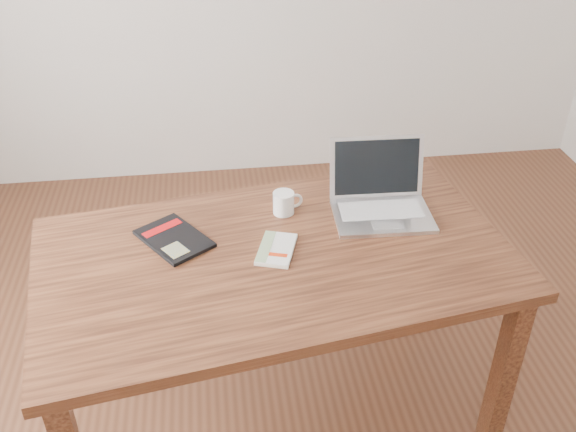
{
  "coord_description": "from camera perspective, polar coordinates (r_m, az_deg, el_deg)",
  "views": [
    {
      "loc": [
        -0.33,
        -1.6,
        1.98
      ],
      "look_at": [
        -0.1,
        0.12,
        0.85
      ],
      "focal_mm": 40.0,
      "sensor_mm": 36.0,
      "label": 1
    }
  ],
  "objects": [
    {
      "name": "desk",
      "position": [
        2.13,
        -1.13,
        -5.25
      ],
      "size": [
        1.63,
        1.09,
        0.75
      ],
      "rotation": [
        0.0,
        0.0,
        0.16
      ],
      "color": "#512A18",
      "rests_on": "ground"
    },
    {
      "name": "white_guidebook",
      "position": [
        2.08,
        -1.05,
        -2.98
      ],
      "size": [
        0.16,
        0.2,
        0.02
      ],
      "rotation": [
        0.0,
        0.0,
        -0.31
      ],
      "color": "silver",
      "rests_on": "desk"
    },
    {
      "name": "black_guidebook",
      "position": [
        2.16,
        -10.11,
        -1.99
      ],
      "size": [
        0.28,
        0.3,
        0.01
      ],
      "rotation": [
        0.0,
        0.0,
        0.6
      ],
      "color": "black",
      "rests_on": "desk"
    },
    {
      "name": "room",
      "position": [
        1.74,
        1.73,
        11.99
      ],
      "size": [
        4.04,
        4.04,
        2.7
      ],
      "color": "#542F1D",
      "rests_on": "ground"
    },
    {
      "name": "laptop",
      "position": [
        2.28,
        8.21,
        1.61
      ],
      "size": [
        0.35,
        0.3,
        0.24
      ],
      "rotation": [
        0.0,
        0.0,
        -0.04
      ],
      "color": "silver",
      "rests_on": "desk"
    },
    {
      "name": "coffee_mug",
      "position": [
        2.25,
        -0.33,
        1.23
      ],
      "size": [
        0.11,
        0.08,
        0.08
      ],
      "rotation": [
        0.0,
        0.0,
        0.2
      ],
      "color": "white",
      "rests_on": "desk"
    }
  ]
}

